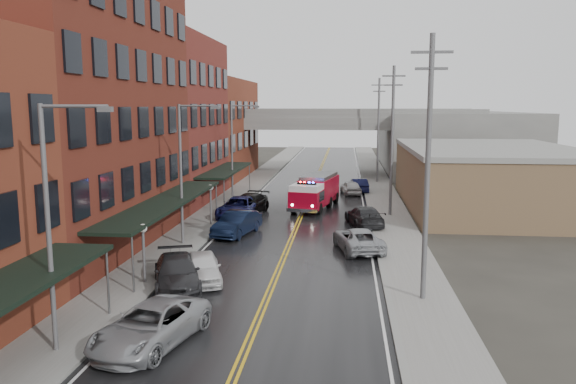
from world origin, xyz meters
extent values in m
cube|color=black|center=(0.00, 30.00, 0.01)|extent=(11.00, 160.00, 0.02)
cube|color=slate|center=(-7.30, 30.00, 0.07)|extent=(3.00, 160.00, 0.15)
cube|color=slate|center=(7.30, 30.00, 0.07)|extent=(3.00, 160.00, 0.15)
cube|color=gray|center=(-5.65, 30.00, 0.07)|extent=(0.30, 160.00, 0.15)
cube|color=gray|center=(5.65, 30.00, 0.07)|extent=(0.30, 160.00, 0.15)
cube|color=#5E2618|center=(-13.30, 23.00, 9.00)|extent=(9.00, 20.00, 18.00)
cube|color=maroon|center=(-13.30, 40.50, 7.50)|extent=(9.00, 15.00, 15.00)
cube|color=maroon|center=(-13.30, 58.00, 6.00)|extent=(9.00, 20.00, 12.00)
cube|color=brown|center=(16.00, 40.00, 2.50)|extent=(14.00, 22.00, 5.00)
cube|color=slate|center=(18.00, 70.00, 4.00)|extent=(18.00, 30.00, 8.00)
cylinder|color=slate|center=(-6.35, 11.60, 1.50)|extent=(0.10, 0.10, 3.00)
cube|color=black|center=(-7.50, 23.00, 3.00)|extent=(2.60, 18.00, 0.18)
cylinder|color=slate|center=(-6.35, 14.40, 1.50)|extent=(0.10, 0.10, 3.00)
cylinder|color=slate|center=(-6.35, 31.60, 1.50)|extent=(0.10, 0.10, 3.00)
cube|color=black|center=(-7.50, 40.50, 3.00)|extent=(2.60, 13.00, 0.18)
cylinder|color=slate|center=(-6.35, 34.40, 1.50)|extent=(0.10, 0.10, 3.00)
cylinder|color=slate|center=(-6.35, 46.60, 1.50)|extent=(0.10, 0.10, 3.00)
cylinder|color=#59595B|center=(-6.40, 16.00, 1.40)|extent=(0.14, 0.14, 2.80)
sphere|color=silver|center=(-6.40, 16.00, 2.90)|extent=(0.44, 0.44, 0.44)
cylinder|color=#59595B|center=(-6.40, 30.00, 1.40)|extent=(0.14, 0.14, 2.80)
sphere|color=silver|center=(-6.40, 30.00, 2.90)|extent=(0.44, 0.44, 0.44)
cylinder|color=#59595B|center=(-6.80, 8.00, 4.50)|extent=(0.18, 0.18, 9.00)
cylinder|color=#59595B|center=(-5.60, 8.00, 8.90)|extent=(2.40, 0.12, 0.12)
cube|color=#59595B|center=(-4.50, 8.00, 8.80)|extent=(0.50, 0.22, 0.18)
cylinder|color=#59595B|center=(-6.80, 24.00, 4.50)|extent=(0.18, 0.18, 9.00)
cylinder|color=#59595B|center=(-5.60, 24.00, 8.90)|extent=(2.40, 0.12, 0.12)
cube|color=#59595B|center=(-4.50, 24.00, 8.80)|extent=(0.50, 0.22, 0.18)
cylinder|color=#59595B|center=(-6.80, 40.00, 4.50)|extent=(0.18, 0.18, 9.00)
cylinder|color=#59595B|center=(-5.60, 40.00, 8.90)|extent=(2.40, 0.12, 0.12)
cube|color=#59595B|center=(-4.50, 40.00, 8.80)|extent=(0.50, 0.22, 0.18)
cylinder|color=#59595B|center=(7.20, 15.00, 6.00)|extent=(0.24, 0.24, 12.00)
cube|color=#59595B|center=(7.20, 15.00, 11.20)|extent=(1.80, 0.12, 0.12)
cube|color=#59595B|center=(7.20, 15.00, 10.50)|extent=(1.40, 0.12, 0.12)
cylinder|color=#59595B|center=(7.20, 35.00, 6.00)|extent=(0.24, 0.24, 12.00)
cube|color=#59595B|center=(7.20, 35.00, 11.20)|extent=(1.80, 0.12, 0.12)
cube|color=#59595B|center=(7.20, 35.00, 10.50)|extent=(1.40, 0.12, 0.12)
cylinder|color=#59595B|center=(7.20, 55.00, 6.00)|extent=(0.24, 0.24, 12.00)
cube|color=#59595B|center=(7.20, 55.00, 11.20)|extent=(1.80, 0.12, 0.12)
cube|color=#59595B|center=(7.20, 55.00, 10.50)|extent=(1.40, 0.12, 0.12)
cube|color=slate|center=(0.00, 62.00, 6.75)|extent=(40.00, 10.00, 1.50)
cube|color=slate|center=(-11.00, 62.00, 3.00)|extent=(1.60, 8.00, 6.00)
cube|color=slate|center=(11.00, 62.00, 3.00)|extent=(1.60, 8.00, 6.00)
cube|color=maroon|center=(1.20, 39.12, 1.54)|extent=(3.56, 5.85, 2.08)
cube|color=maroon|center=(0.39, 35.34, 1.24)|extent=(2.96, 3.04, 1.49)
cube|color=silver|center=(0.39, 35.34, 2.23)|extent=(2.80, 2.82, 0.50)
cube|color=black|center=(0.43, 35.53, 1.54)|extent=(2.77, 2.07, 0.79)
cube|color=slate|center=(1.20, 39.12, 2.73)|extent=(3.24, 5.41, 0.30)
cube|color=black|center=(0.39, 35.34, 2.56)|extent=(1.61, 0.60, 0.14)
sphere|color=#FF0C0C|center=(-0.14, 35.45, 2.64)|extent=(0.20, 0.20, 0.20)
sphere|color=#1933FF|center=(0.93, 35.22, 2.64)|extent=(0.20, 0.20, 0.20)
cylinder|color=black|center=(-0.69, 35.47, 0.50)|extent=(1.04, 0.55, 0.99)
cylinder|color=black|center=(1.44, 35.01, 0.50)|extent=(1.04, 0.55, 0.99)
cylinder|color=black|center=(0.03, 38.86, 0.50)|extent=(1.04, 0.55, 0.99)
cylinder|color=black|center=(2.16, 38.41, 0.50)|extent=(1.04, 0.55, 0.99)
cylinder|color=black|center=(0.55, 41.28, 0.50)|extent=(1.04, 0.55, 0.99)
cylinder|color=black|center=(2.68, 40.83, 0.50)|extent=(1.04, 0.55, 0.99)
imported|color=gray|center=(-3.60, 9.06, 0.77)|extent=(3.85, 6.01, 1.54)
imported|color=#262629|center=(-4.63, 15.70, 0.78)|extent=(3.79, 5.76, 1.55)
imported|color=silver|center=(-3.62, 16.80, 0.75)|extent=(3.01, 4.71, 1.49)
imported|color=black|center=(-3.88, 27.20, 0.83)|extent=(2.92, 5.31, 1.66)
imported|color=#131548|center=(-4.89, 33.20, 0.83)|extent=(3.11, 6.11, 1.65)
imported|color=black|center=(-4.40, 34.87, 0.81)|extent=(3.19, 5.92, 1.63)
imported|color=#96999D|center=(4.40, 23.80, 0.72)|extent=(3.52, 5.60, 1.44)
imported|color=black|center=(5.00, 31.09, 0.76)|extent=(3.20, 5.55, 1.51)
imported|color=silver|center=(4.10, 46.20, 0.70)|extent=(2.40, 4.36, 1.40)
imported|color=black|center=(4.93, 47.80, 0.72)|extent=(2.07, 4.51, 1.43)
camera|label=1|loc=(3.59, -10.30, 8.93)|focal=35.00mm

